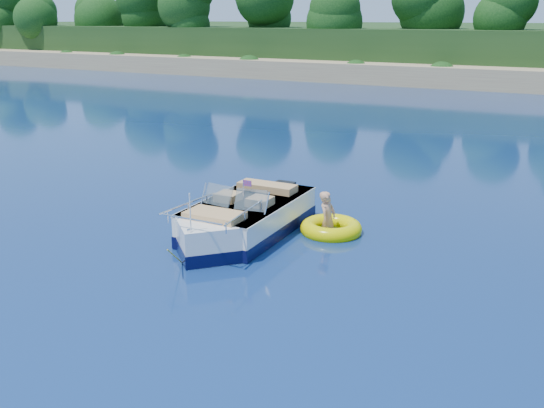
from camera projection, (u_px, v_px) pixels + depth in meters
name	position (u px, v px, depth m)	size (l,w,h in m)	color
ground	(341.00, 281.00, 11.95)	(160.00, 160.00, 0.00)	#091C42
motorboat	(241.00, 222.00, 14.31)	(2.01, 5.45, 1.81)	white
tow_tube	(331.00, 228.00, 14.62)	(1.87, 1.87, 0.40)	#E9E200
boy	(328.00, 232.00, 14.68)	(0.54, 0.35, 1.47)	tan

